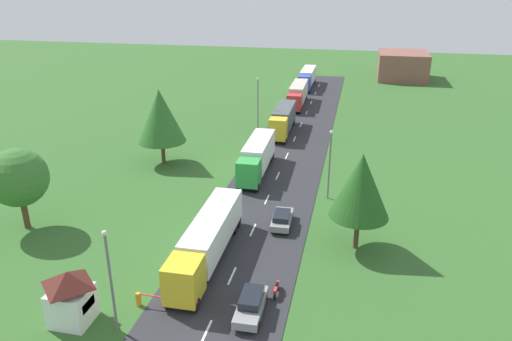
{
  "coord_description": "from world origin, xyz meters",
  "views": [
    {
      "loc": [
        8.64,
        -20.52,
        21.91
      ],
      "look_at": [
        -1.62,
        26.51,
        2.44
      ],
      "focal_mm": 33.62,
      "sensor_mm": 36.0,
      "label": 1
    }
  ],
  "objects_px": {
    "truck_lead": "(208,239)",
    "tree_pine": "(361,186)",
    "barrier_gate": "(149,299)",
    "car_second": "(282,219)",
    "truck_second": "(257,156)",
    "distant_building": "(402,66)",
    "lamppost_second": "(330,161)",
    "lamppost_third": "(258,102)",
    "truck_fifth": "(307,77)",
    "person_lead": "(50,310)",
    "tree_oak": "(160,116)",
    "truck_third": "(283,119)",
    "tree_maple": "(18,178)",
    "truck_fourth": "(298,94)",
    "guard_booth": "(70,296)",
    "car_lead": "(251,304)",
    "lamppost_lead": "(110,276)",
    "motorcycle_courier": "(276,288)"
  },
  "relations": [
    {
      "from": "truck_lead",
      "to": "tree_pine",
      "type": "xyz_separation_m",
      "value": [
        11.9,
        4.73,
        3.8
      ]
    },
    {
      "from": "barrier_gate",
      "to": "car_second",
      "type": "bearing_deg",
      "value": 62.19
    },
    {
      "from": "truck_second",
      "to": "distant_building",
      "type": "xyz_separation_m",
      "value": [
        20.52,
        63.52,
        0.81
      ]
    },
    {
      "from": "lamppost_second",
      "to": "lamppost_third",
      "type": "relative_size",
      "value": 0.92
    },
    {
      "from": "truck_fifth",
      "to": "person_lead",
      "type": "bearing_deg",
      "value": -96.03
    },
    {
      "from": "truck_second",
      "to": "tree_oak",
      "type": "bearing_deg",
      "value": 177.1
    },
    {
      "from": "truck_third",
      "to": "lamppost_third",
      "type": "xyz_separation_m",
      "value": [
        -3.83,
        -0.19,
        2.42
      ]
    },
    {
      "from": "lamppost_third",
      "to": "tree_maple",
      "type": "bearing_deg",
      "value": -113.47
    },
    {
      "from": "truck_fourth",
      "to": "guard_booth",
      "type": "xyz_separation_m",
      "value": [
        -6.96,
        -62.4,
        -0.14
      ]
    },
    {
      "from": "truck_second",
      "to": "lamppost_third",
      "type": "xyz_separation_m",
      "value": [
        -3.41,
        16.33,
        2.4
      ]
    },
    {
      "from": "truck_fifth",
      "to": "lamppost_second",
      "type": "xyz_separation_m",
      "value": [
        8.63,
        -55.1,
        2.1
      ]
    },
    {
      "from": "truck_fourth",
      "to": "car_lead",
      "type": "height_order",
      "value": "truck_fourth"
    },
    {
      "from": "car_lead",
      "to": "distant_building",
      "type": "height_order",
      "value": "distant_building"
    },
    {
      "from": "car_second",
      "to": "barrier_gate",
      "type": "bearing_deg",
      "value": -117.81
    },
    {
      "from": "guard_booth",
      "to": "tree_maple",
      "type": "relative_size",
      "value": 0.51
    },
    {
      "from": "truck_lead",
      "to": "car_second",
      "type": "height_order",
      "value": "truck_lead"
    },
    {
      "from": "lamppost_third",
      "to": "tree_maple",
      "type": "height_order",
      "value": "lamppost_third"
    },
    {
      "from": "truck_lead",
      "to": "lamppost_third",
      "type": "distance_m",
      "value": 36.29
    },
    {
      "from": "barrier_gate",
      "to": "distant_building",
      "type": "distance_m",
      "value": 92.76
    },
    {
      "from": "guard_booth",
      "to": "tree_pine",
      "type": "distance_m",
      "value": 23.56
    },
    {
      "from": "lamppost_second",
      "to": "tree_maple",
      "type": "distance_m",
      "value": 29.87
    },
    {
      "from": "truck_fifth",
      "to": "tree_maple",
      "type": "height_order",
      "value": "tree_maple"
    },
    {
      "from": "truck_third",
      "to": "truck_fifth",
      "type": "distance_m",
      "value": 33.19
    },
    {
      "from": "barrier_gate",
      "to": "tree_maple",
      "type": "xyz_separation_m",
      "value": [
        -16.08,
        8.51,
        4.4
      ]
    },
    {
      "from": "truck_third",
      "to": "truck_fourth",
      "type": "distance_m",
      "value": 16.99
    },
    {
      "from": "truck_second",
      "to": "lamppost_lead",
      "type": "height_order",
      "value": "lamppost_lead"
    },
    {
      "from": "tree_maple",
      "to": "distant_building",
      "type": "distance_m",
      "value": 90.19
    },
    {
      "from": "truck_third",
      "to": "motorcycle_courier",
      "type": "relative_size",
      "value": 6.13
    },
    {
      "from": "truck_third",
      "to": "car_second",
      "type": "bearing_deg",
      "value": -80.83
    },
    {
      "from": "motorcycle_courier",
      "to": "truck_fourth",
      "type": "bearing_deg",
      "value": 96.11
    },
    {
      "from": "lamppost_lead",
      "to": "lamppost_third",
      "type": "distance_m",
      "value": 45.43
    },
    {
      "from": "truck_third",
      "to": "lamppost_second",
      "type": "relative_size",
      "value": 1.57
    },
    {
      "from": "tree_pine",
      "to": "lamppost_third",
      "type": "bearing_deg",
      "value": 116.24
    },
    {
      "from": "truck_fifth",
      "to": "lamppost_second",
      "type": "bearing_deg",
      "value": -81.1
    },
    {
      "from": "truck_lead",
      "to": "truck_second",
      "type": "xyz_separation_m",
      "value": [
        -0.12,
        19.7,
        0.13
      ]
    },
    {
      "from": "car_lead",
      "to": "guard_booth",
      "type": "xyz_separation_m",
      "value": [
        -11.69,
        -3.26,
        1.18
      ]
    },
    {
      "from": "tree_maple",
      "to": "truck_third",
      "type": "bearing_deg",
      "value": 61.49
    },
    {
      "from": "lamppost_third",
      "to": "lamppost_lead",
      "type": "bearing_deg",
      "value": -89.84
    },
    {
      "from": "truck_second",
      "to": "car_second",
      "type": "bearing_deg",
      "value": -67.83
    },
    {
      "from": "truck_fifth",
      "to": "truck_fourth",
      "type": "bearing_deg",
      "value": -89.48
    },
    {
      "from": "truck_lead",
      "to": "guard_booth",
      "type": "relative_size",
      "value": 3.57
    },
    {
      "from": "car_lead",
      "to": "car_second",
      "type": "xyz_separation_m",
      "value": [
        0.01,
        13.08,
        -0.06
      ]
    },
    {
      "from": "motorcycle_courier",
      "to": "car_second",
      "type": "bearing_deg",
      "value": 97.16
    },
    {
      "from": "lamppost_third",
      "to": "distant_building",
      "type": "xyz_separation_m",
      "value": [
        23.93,
        47.19,
        -1.59
      ]
    },
    {
      "from": "truck_fifth",
      "to": "car_second",
      "type": "xyz_separation_m",
      "value": [
        4.89,
        -62.27,
        -1.35
      ]
    },
    {
      "from": "truck_fifth",
      "to": "motorcycle_courier",
      "type": "height_order",
      "value": "truck_fifth"
    },
    {
      "from": "lamppost_second",
      "to": "tree_maple",
      "type": "xyz_separation_m",
      "value": [
        -27.12,
        -12.5,
        0.84
      ]
    },
    {
      "from": "car_second",
      "to": "tree_oak",
      "type": "xyz_separation_m",
      "value": [
        -17.33,
        13.17,
        5.38
      ]
    },
    {
      "from": "truck_third",
      "to": "car_second",
      "type": "relative_size",
      "value": 2.79
    },
    {
      "from": "truck_fourth",
      "to": "tree_maple",
      "type": "xyz_separation_m",
      "value": [
        -18.64,
        -51.39,
        2.91
      ]
    }
  ]
}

